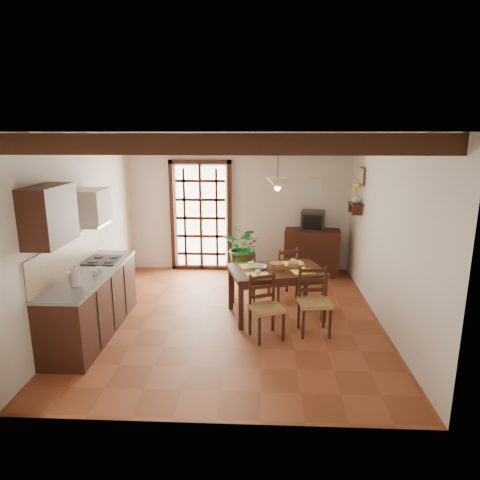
# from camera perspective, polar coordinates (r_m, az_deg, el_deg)

# --- Properties ---
(ground_plane) EXTENTS (5.00, 5.00, 0.00)m
(ground_plane) POSITION_cam_1_polar(r_m,az_deg,el_deg) (6.76, -1.02, -10.32)
(ground_plane) COLOR brown
(room_shell) EXTENTS (4.52, 5.02, 2.81)m
(room_shell) POSITION_cam_1_polar(r_m,az_deg,el_deg) (6.24, -1.09, 5.07)
(room_shell) COLOR silver
(room_shell) RESTS_ON ground_plane
(ceiling_beams) EXTENTS (4.50, 4.34, 0.20)m
(ceiling_beams) POSITION_cam_1_polar(r_m,az_deg,el_deg) (6.16, -1.13, 13.12)
(ceiling_beams) COLOR black
(ceiling_beams) RESTS_ON room_shell
(french_door) EXTENTS (1.26, 0.11, 2.32)m
(french_door) POSITION_cam_1_polar(r_m,az_deg,el_deg) (8.82, -5.23, 3.45)
(french_door) COLOR white
(french_door) RESTS_ON ground_plane
(kitchen_counter) EXTENTS (0.64, 2.25, 1.38)m
(kitchen_counter) POSITION_cam_1_polar(r_m,az_deg,el_deg) (6.46, -19.16, -7.79)
(kitchen_counter) COLOR black
(kitchen_counter) RESTS_ON ground_plane
(upper_cabinet) EXTENTS (0.35, 0.80, 0.70)m
(upper_cabinet) POSITION_cam_1_polar(r_m,az_deg,el_deg) (5.52, -24.09, 3.04)
(upper_cabinet) COLOR black
(upper_cabinet) RESTS_ON room_shell
(range_hood) EXTENTS (0.38, 0.60, 0.54)m
(range_hood) POSITION_cam_1_polar(r_m,az_deg,el_deg) (6.66, -19.07, 4.16)
(range_hood) COLOR white
(range_hood) RESTS_ON room_shell
(counter_items) EXTENTS (0.50, 1.43, 0.25)m
(counter_items) POSITION_cam_1_polar(r_m,az_deg,el_deg) (6.38, -19.21, -3.43)
(counter_items) COLOR black
(counter_items) RESTS_ON kitchen_counter
(dining_table) EXTENTS (1.59, 1.23, 0.76)m
(dining_table) POSITION_cam_1_polar(r_m,az_deg,el_deg) (6.65, 4.82, -4.65)
(dining_table) COLOR #391B12
(dining_table) RESTS_ON ground_plane
(chair_near_left) EXTENTS (0.54, 0.53, 0.90)m
(chair_near_left) POSITION_cam_1_polar(r_m,az_deg,el_deg) (6.05, 3.49, -10.44)
(chair_near_left) COLOR #A07E43
(chair_near_left) RESTS_ON ground_plane
(chair_near_right) EXTENTS (0.47, 0.45, 0.95)m
(chair_near_right) POSITION_cam_1_polar(r_m,az_deg,el_deg) (6.26, 9.82, -9.63)
(chair_near_right) COLOR #A07E43
(chair_near_right) RESTS_ON ground_plane
(chair_far_left) EXTENTS (0.43, 0.41, 0.88)m
(chair_far_left) POSITION_cam_1_polar(r_m,az_deg,el_deg) (7.35, 0.48, -5.97)
(chair_far_left) COLOR #A07E43
(chair_far_left) RESTS_ON ground_plane
(chair_far_right) EXTENTS (0.56, 0.55, 0.91)m
(chair_far_right) POSITION_cam_1_polar(r_m,az_deg,el_deg) (7.52, 5.77, -5.47)
(chair_far_right) COLOR #A07E43
(chair_far_right) RESTS_ON ground_plane
(table_setting) EXTENTS (1.02, 0.68, 0.10)m
(table_setting) POSITION_cam_1_polar(r_m,az_deg,el_deg) (6.61, 4.85, -3.54)
(table_setting) COLOR yellow
(table_setting) RESTS_ON dining_table
(table_bowl) EXTENTS (0.22, 0.22, 0.05)m
(table_bowl) POSITION_cam_1_polar(r_m,az_deg,el_deg) (6.59, 2.63, -3.64)
(table_bowl) COLOR white
(table_bowl) RESTS_ON dining_table
(sideboard) EXTENTS (1.14, 0.62, 0.92)m
(sideboard) POSITION_cam_1_polar(r_m,az_deg,el_deg) (8.75, 9.52, -1.59)
(sideboard) COLOR black
(sideboard) RESTS_ON ground_plane
(crt_tv) EXTENTS (0.52, 0.49, 0.39)m
(crt_tv) POSITION_cam_1_polar(r_m,az_deg,el_deg) (8.60, 9.70, 2.58)
(crt_tv) COLOR black
(crt_tv) RESTS_ON sideboard
(fuse_box) EXTENTS (0.25, 0.03, 0.32)m
(fuse_box) POSITION_cam_1_polar(r_m,az_deg,el_deg) (8.76, 9.91, 7.01)
(fuse_box) COLOR white
(fuse_box) RESTS_ON room_shell
(plant_pot) EXTENTS (0.37, 0.37, 0.22)m
(plant_pot) POSITION_cam_1_polar(r_m,az_deg,el_deg) (8.54, 0.54, -4.25)
(plant_pot) COLOR maroon
(plant_pot) RESTS_ON ground_plane
(potted_plant) EXTENTS (2.56, 2.42, 2.26)m
(potted_plant) POSITION_cam_1_polar(r_m,az_deg,el_deg) (8.40, 0.55, -1.27)
(potted_plant) COLOR #144C19
(potted_plant) RESTS_ON ground_plane
(wall_shelf) EXTENTS (0.20, 0.42, 0.20)m
(wall_shelf) POSITION_cam_1_polar(r_m,az_deg,el_deg) (8.04, 15.14, 4.40)
(wall_shelf) COLOR black
(wall_shelf) RESTS_ON room_shell
(shelf_vase) EXTENTS (0.15, 0.15, 0.15)m
(shelf_vase) POSITION_cam_1_polar(r_m,az_deg,el_deg) (8.02, 15.21, 5.38)
(shelf_vase) COLOR #B2BFB2
(shelf_vase) RESTS_ON wall_shelf
(shelf_flowers) EXTENTS (0.14, 0.14, 0.36)m
(shelf_flowers) POSITION_cam_1_polar(r_m,az_deg,el_deg) (7.99, 15.30, 6.86)
(shelf_flowers) COLOR yellow
(shelf_flowers) RESTS_ON shelf_vase
(framed_picture) EXTENTS (0.03, 0.32, 0.32)m
(framed_picture) POSITION_cam_1_polar(r_m,az_deg,el_deg) (7.99, 15.98, 8.20)
(framed_picture) COLOR brown
(framed_picture) RESTS_ON room_shell
(pendant_lamp) EXTENTS (0.36, 0.36, 0.84)m
(pendant_lamp) POSITION_cam_1_polar(r_m,az_deg,el_deg) (6.44, 5.05, 7.65)
(pendant_lamp) COLOR black
(pendant_lamp) RESTS_ON room_shell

